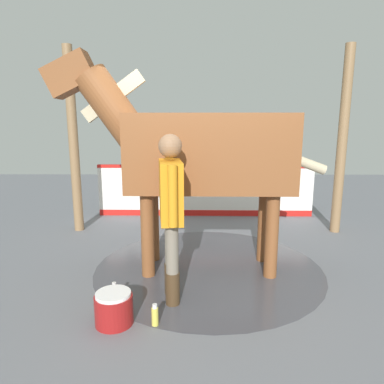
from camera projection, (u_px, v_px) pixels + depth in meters
ground_plane at (205, 265)px, 4.56m from camera, size 16.00×16.00×0.02m
wet_patch at (208, 267)px, 4.48m from camera, size 2.94×2.94×0.00m
barrier_wall at (205, 192)px, 6.87m from camera, size 4.31×0.14×1.04m
roof_post_near at (73, 142)px, 5.73m from camera, size 0.16×0.16×3.09m
roof_post_far at (342, 142)px, 5.65m from camera, size 0.16×0.16×3.09m
horse at (198, 151)px, 4.18m from camera, size 3.42×0.94×2.70m
handler at (171, 206)px, 3.49m from camera, size 0.28×0.69×1.76m
wash_bucket at (114, 308)px, 3.21m from camera, size 0.36×0.36×0.31m
bottle_shampoo at (155, 316)px, 3.19m from camera, size 0.07×0.07×0.21m
bottle_spray at (115, 294)px, 3.58m from camera, size 0.06×0.06×0.23m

